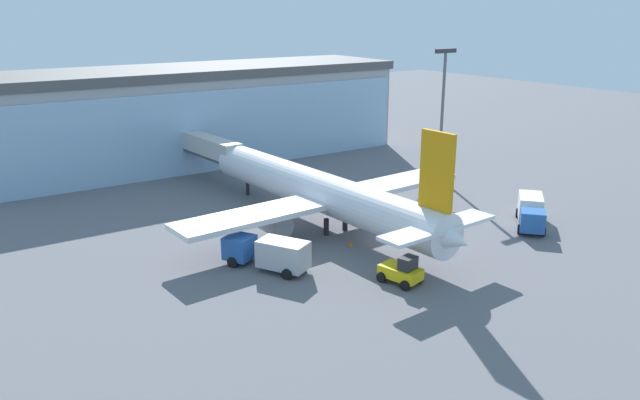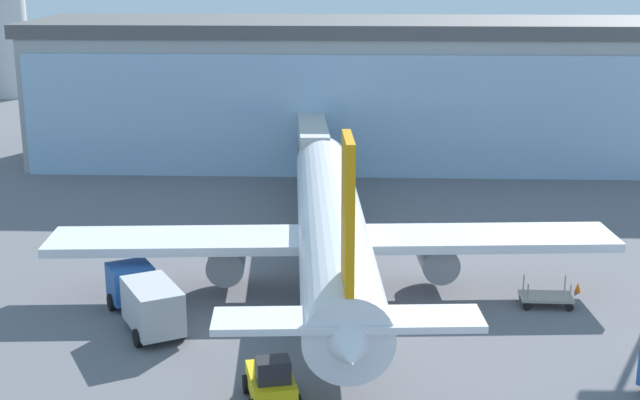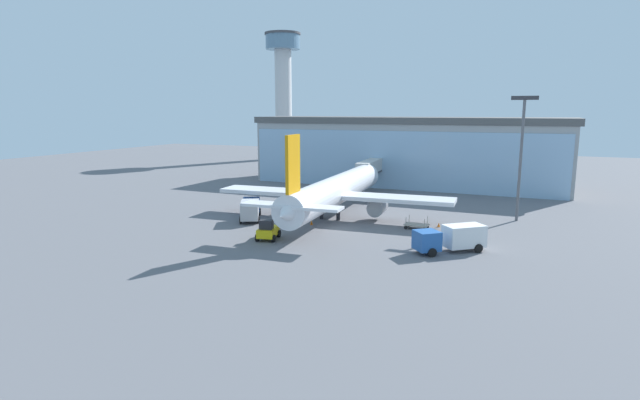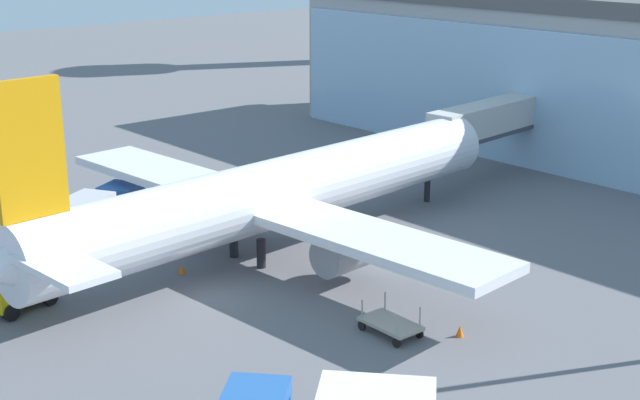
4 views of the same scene
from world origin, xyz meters
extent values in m
plane|color=slate|center=(0.00, 0.00, 0.00)|extent=(240.00, 240.00, 0.00)
cube|color=#A1A1A1|center=(0.00, 40.35, 5.80)|extent=(57.84, 16.27, 11.61)
cube|color=#99BCDB|center=(-0.14, 32.61, 5.22)|extent=(56.41, 1.35, 10.45)
cube|color=#535353|center=(0.00, 40.35, 12.21)|extent=(58.99, 16.59, 1.20)
cube|color=beige|center=(-3.58, 28.21, 4.37)|extent=(3.01, 12.64, 2.40)
cube|color=#3F3F47|center=(-3.58, 28.21, 3.32)|extent=(3.05, 12.64, 0.30)
cylinder|color=#4C4C51|center=(-3.88, 32.89, 1.59)|extent=(0.70, 0.70, 3.17)
cylinder|color=#59595E|center=(20.73, 13.21, 7.66)|extent=(0.36, 0.36, 15.31)
cube|color=#333338|center=(20.73, 13.21, 15.56)|extent=(3.20, 0.40, 0.50)
cylinder|color=silver|center=(-1.85, 7.07, 3.51)|extent=(5.50, 32.67, 3.82)
cone|color=silver|center=(-2.69, 23.30, 3.51)|extent=(3.97, 3.19, 3.82)
cone|color=silver|center=(-1.01, -9.17, 3.51)|extent=(3.64, 4.17, 3.43)
cube|color=silver|center=(-1.77, 5.44, 3.13)|extent=(31.59, 5.83, 0.50)
cube|color=silver|center=(-1.06, -8.17, 4.08)|extent=(11.11, 2.97, 0.30)
cube|color=orange|center=(-1.08, -7.67, 8.48)|extent=(0.53, 3.21, 6.14)
cylinder|color=gray|center=(-7.75, 5.63, 1.78)|extent=(2.26, 3.30, 2.10)
cylinder|color=gray|center=(4.17, 6.25, 1.78)|extent=(2.26, 3.30, 2.10)
cylinder|color=black|center=(-2.86, 4.38, 0.80)|extent=(0.50, 0.50, 1.60)
cylinder|color=black|center=(-0.57, 4.50, 0.80)|extent=(0.50, 0.50, 1.60)
cylinder|color=black|center=(-2.54, 20.30, 0.80)|extent=(0.40, 0.40, 1.60)
cube|color=#2659A5|center=(-12.64, 3.05, 1.40)|extent=(2.97, 2.97, 1.90)
cube|color=#B2B2B7|center=(-10.68, -0.66, 1.55)|extent=(3.81, 4.56, 2.20)
cylinder|color=black|center=(-13.61, 2.54, 0.45)|extent=(0.69, 0.94, 0.90)
cylinder|color=black|center=(-11.67, 3.56, 0.45)|extent=(0.69, 0.94, 0.90)
cylinder|color=black|center=(-11.18, -2.06, 0.45)|extent=(0.69, 0.94, 0.90)
cylinder|color=black|center=(-9.24, -1.03, 0.45)|extent=(0.69, 0.94, 0.90)
cube|color=#2659A5|center=(12.99, -6.58, 1.40)|extent=(3.10, 3.10, 1.90)
cube|color=white|center=(16.20, -3.88, 1.55)|extent=(4.48, 4.26, 2.20)
cylinder|color=black|center=(13.70, -7.43, 0.45)|extent=(0.88, 0.81, 0.90)
cylinder|color=black|center=(12.29, -5.74, 0.45)|extent=(0.88, 0.81, 0.90)
cylinder|color=black|center=(17.68, -4.07, 0.45)|extent=(0.88, 0.81, 0.90)
cylinder|color=black|center=(16.26, -2.39, 0.45)|extent=(0.88, 0.81, 0.90)
cube|color=#9E998C|center=(9.83, 3.63, 0.52)|extent=(2.87, 1.72, 0.16)
cylinder|color=black|center=(10.98, 4.30, 0.22)|extent=(0.44, 0.14, 0.44)
cylinder|color=#9E998C|center=(10.98, 4.30, 1.05)|extent=(0.08, 0.08, 0.90)
cylinder|color=black|center=(10.91, 2.86, 0.22)|extent=(0.44, 0.14, 0.44)
cylinder|color=#9E998C|center=(10.91, 2.86, 1.05)|extent=(0.08, 0.08, 0.90)
cylinder|color=black|center=(8.74, 4.40, 0.22)|extent=(0.44, 0.14, 0.44)
cylinder|color=#9E998C|center=(8.74, 4.40, 1.05)|extent=(0.08, 0.08, 0.90)
cylinder|color=black|center=(8.68, 2.96, 0.22)|extent=(0.44, 0.14, 0.44)
cylinder|color=#9E998C|center=(8.68, 2.96, 1.05)|extent=(0.08, 0.08, 0.90)
cube|color=yellow|center=(-4.27, -7.53, 0.85)|extent=(2.46, 3.52, 0.90)
cube|color=#26262B|center=(-4.13, -8.16, 1.80)|extent=(1.59, 1.28, 1.00)
cylinder|color=black|center=(-5.40, -6.64, 0.40)|extent=(0.52, 0.86, 0.80)
cylinder|color=black|center=(-3.64, -6.24, 0.40)|extent=(0.52, 0.86, 0.80)
cylinder|color=black|center=(-4.90, -8.82, 0.40)|extent=(0.52, 0.86, 0.80)
cylinder|color=black|center=(-3.15, -8.43, 0.40)|extent=(0.52, 0.86, 0.80)
cone|color=orange|center=(-2.71, 0.79, 0.28)|extent=(0.36, 0.36, 0.55)
cone|color=orange|center=(12.10, 5.76, 0.28)|extent=(0.36, 0.36, 0.55)
camera|label=1|loc=(-34.73, -40.41, 20.37)|focal=35.00mm
camera|label=2|loc=(-1.46, -41.75, 18.33)|focal=50.00mm
camera|label=3|loc=(21.83, -54.59, 14.00)|focal=28.00mm
camera|label=4|loc=(34.85, -23.49, 17.64)|focal=50.00mm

